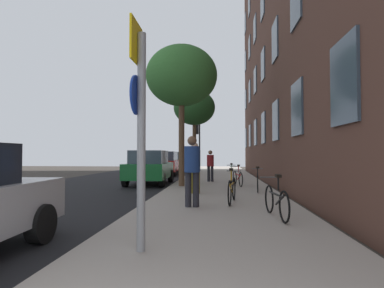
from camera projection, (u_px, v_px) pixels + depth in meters
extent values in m
plane|color=#332D28|center=(149.00, 183.00, 15.72)|extent=(41.80, 41.80, 0.00)
cube|color=black|center=(108.00, 183.00, 15.90)|extent=(7.00, 38.00, 0.01)
cube|color=#9E9389|center=(219.00, 183.00, 15.43)|extent=(4.20, 38.00, 0.12)
cube|color=#384756|center=(344.00, 81.00, 5.93)|extent=(0.06, 1.27, 1.63)
cube|color=#384756|center=(297.00, 109.00, 9.49)|extent=(0.06, 1.27, 1.63)
cube|color=#384756|center=(276.00, 121.00, 13.04)|extent=(0.06, 1.27, 1.63)
cube|color=#384756|center=(263.00, 128.00, 16.60)|extent=(0.06, 1.27, 1.63)
cube|color=#384756|center=(255.00, 133.00, 20.16)|extent=(0.06, 1.27, 1.63)
cube|color=#384756|center=(250.00, 136.00, 23.71)|extent=(0.06, 1.27, 1.63)
cube|color=#384756|center=(246.00, 138.00, 27.27)|extent=(0.06, 1.27, 1.63)
cube|color=#384756|center=(275.00, 41.00, 13.15)|extent=(0.06, 1.27, 1.63)
cube|color=#384756|center=(263.00, 65.00, 16.70)|extent=(0.06, 1.27, 1.63)
cube|color=#384756|center=(255.00, 81.00, 20.26)|extent=(0.06, 1.27, 1.63)
cube|color=#384756|center=(250.00, 92.00, 23.82)|extent=(0.06, 1.27, 1.63)
cube|color=#384756|center=(246.00, 100.00, 27.38)|extent=(0.06, 1.27, 1.63)
cube|color=#384756|center=(262.00, 3.00, 16.81)|extent=(0.06, 1.27, 1.63)
cube|color=#384756|center=(255.00, 29.00, 20.37)|extent=(0.06, 1.27, 1.63)
cube|color=#384756|center=(249.00, 48.00, 23.92)|extent=(0.06, 1.27, 1.63)
cube|color=#384756|center=(245.00, 61.00, 27.48)|extent=(0.06, 1.27, 1.63)
cube|color=#384756|center=(249.00, 4.00, 24.03)|extent=(0.06, 1.27, 1.63)
cube|color=#384756|center=(245.00, 24.00, 27.58)|extent=(0.06, 1.27, 1.63)
cylinder|color=gray|center=(141.00, 141.00, 4.45)|extent=(0.12, 0.12, 3.07)
cube|color=yellow|center=(136.00, 43.00, 4.50)|extent=(0.03, 0.60, 0.60)
cylinder|color=#14339E|center=(136.00, 95.00, 4.48)|extent=(0.03, 0.56, 0.56)
cylinder|color=black|center=(200.00, 147.00, 25.50)|extent=(0.12, 0.12, 3.79)
cube|color=black|center=(197.00, 129.00, 25.56)|extent=(0.20, 0.24, 0.80)
sphere|color=#4B0707|center=(196.00, 126.00, 25.58)|extent=(0.16, 0.16, 0.16)
sphere|color=orange|center=(196.00, 129.00, 25.57)|extent=(0.16, 0.16, 0.16)
sphere|color=#083E11|center=(196.00, 133.00, 25.56)|extent=(0.16, 0.16, 0.16)
cylinder|color=brown|center=(182.00, 141.00, 13.44)|extent=(0.25, 0.25, 3.78)
ellipsoid|color=#387533|center=(182.00, 76.00, 13.53)|extent=(3.05, 3.05, 2.59)
cylinder|color=brown|center=(194.00, 147.00, 21.60)|extent=(0.25, 0.25, 3.68)
ellipsoid|color=#235123|center=(194.00, 108.00, 21.69)|extent=(2.84, 2.84, 2.41)
torus|color=black|center=(269.00, 199.00, 7.24)|extent=(0.11, 0.64, 0.64)
torus|color=black|center=(284.00, 207.00, 6.17)|extent=(0.11, 0.64, 0.64)
cylinder|color=black|center=(276.00, 194.00, 6.71)|extent=(0.15, 0.92, 0.04)
cylinder|color=black|center=(280.00, 200.00, 6.44)|extent=(0.11, 0.55, 0.30)
cylinder|color=black|center=(278.00, 184.00, 6.56)|extent=(0.04, 0.04, 0.28)
cube|color=black|center=(278.00, 176.00, 6.56)|extent=(0.10, 0.24, 0.06)
cylinder|color=#4C4C4C|center=(269.00, 177.00, 7.26)|extent=(0.42, 0.08, 0.03)
torus|color=black|center=(234.00, 189.00, 9.23)|extent=(0.14, 0.67, 0.67)
torus|color=black|center=(230.00, 193.00, 8.19)|extent=(0.14, 0.67, 0.67)
cylinder|color=#C68C19|center=(232.00, 184.00, 8.72)|extent=(0.18, 0.91, 0.04)
cylinder|color=#C68C19|center=(231.00, 188.00, 8.45)|extent=(0.12, 0.55, 0.30)
cylinder|color=#C68C19|center=(231.00, 175.00, 8.57)|extent=(0.04, 0.04, 0.28)
cube|color=black|center=(231.00, 169.00, 8.57)|extent=(0.10, 0.24, 0.06)
cylinder|color=#4C4C4C|center=(234.00, 171.00, 9.25)|extent=(0.42, 0.09, 0.03)
torus|color=black|center=(257.00, 181.00, 12.06)|extent=(0.11, 0.61, 0.61)
torus|color=black|center=(258.00, 184.00, 10.99)|extent=(0.11, 0.61, 0.61)
cylinder|color=black|center=(258.00, 178.00, 11.53)|extent=(0.15, 0.92, 0.04)
cylinder|color=black|center=(258.00, 181.00, 11.26)|extent=(0.11, 0.56, 0.30)
cylinder|color=black|center=(257.00, 172.00, 11.38)|extent=(0.04, 0.04, 0.28)
cube|color=black|center=(257.00, 167.00, 11.38)|extent=(0.10, 0.24, 0.06)
cylinder|color=#4C4C4C|center=(257.00, 169.00, 12.07)|extent=(0.42, 0.08, 0.03)
torus|color=black|center=(235.00, 178.00, 13.94)|extent=(0.15, 0.61, 0.61)
torus|color=black|center=(241.00, 180.00, 12.89)|extent=(0.15, 0.61, 0.61)
cylinder|color=#B21E1E|center=(238.00, 175.00, 13.42)|extent=(0.21, 0.89, 0.04)
cylinder|color=#B21E1E|center=(239.00, 177.00, 13.15)|extent=(0.14, 0.54, 0.29)
cylinder|color=#B21E1E|center=(239.00, 169.00, 13.27)|extent=(0.04, 0.04, 0.28)
cube|color=black|center=(238.00, 165.00, 13.27)|extent=(0.10, 0.24, 0.06)
cylinder|color=#4C4C4C|center=(235.00, 167.00, 13.95)|extent=(0.42, 0.11, 0.03)
torus|color=black|center=(231.00, 175.00, 15.39)|extent=(0.06, 0.63, 0.63)
torus|color=black|center=(232.00, 177.00, 14.38)|extent=(0.06, 0.63, 0.63)
cylinder|color=#267233|center=(231.00, 172.00, 14.89)|extent=(0.07, 0.86, 0.04)
cylinder|color=#267233|center=(231.00, 174.00, 14.63)|extent=(0.06, 0.52, 0.28)
cylinder|color=#267233|center=(231.00, 167.00, 14.74)|extent=(0.04, 0.04, 0.28)
cube|color=black|center=(231.00, 164.00, 14.75)|extent=(0.10, 0.24, 0.06)
cylinder|color=#4C4C4C|center=(231.00, 165.00, 15.40)|extent=(0.42, 0.04, 0.03)
cylinder|color=#26262D|center=(188.00, 189.00, 8.08)|extent=(0.17, 0.17, 0.88)
cylinder|color=#26262D|center=(196.00, 190.00, 8.07)|extent=(0.17, 0.17, 0.88)
cylinder|color=navy|center=(192.00, 159.00, 8.10)|extent=(0.45, 0.45, 0.66)
sphere|color=brown|center=(192.00, 141.00, 8.11)|extent=(0.24, 0.24, 0.24)
cylinder|color=olive|center=(192.00, 181.00, 10.86)|extent=(0.16, 0.16, 0.85)
cylinder|color=olive|center=(198.00, 181.00, 10.85)|extent=(0.16, 0.16, 0.85)
cylinder|color=#33594C|center=(195.00, 159.00, 10.88)|extent=(0.53, 0.53, 0.64)
sphere|color=tan|center=(195.00, 146.00, 10.89)|extent=(0.23, 0.23, 0.23)
cylinder|color=#26262D|center=(209.00, 174.00, 15.51)|extent=(0.14, 0.14, 0.75)
cylinder|color=#26262D|center=(212.00, 174.00, 15.50)|extent=(0.14, 0.14, 0.75)
cylinder|color=maroon|center=(210.00, 161.00, 15.53)|extent=(0.48, 0.48, 0.56)
sphere|color=brown|center=(210.00, 152.00, 15.54)|extent=(0.20, 0.20, 0.20)
cylinder|color=black|center=(41.00, 224.00, 5.16)|extent=(0.22, 0.64, 0.64)
cube|color=#19662D|center=(150.00, 170.00, 15.25)|extent=(1.90, 3.98, 0.70)
cube|color=#384756|center=(149.00, 157.00, 15.07)|extent=(1.57, 2.24, 0.60)
cylinder|color=black|center=(140.00, 176.00, 16.56)|extent=(0.22, 0.64, 0.64)
cylinder|color=black|center=(171.00, 176.00, 16.42)|extent=(0.22, 0.64, 0.64)
cylinder|color=black|center=(125.00, 180.00, 14.05)|extent=(0.22, 0.64, 0.64)
cylinder|color=black|center=(162.00, 180.00, 13.91)|extent=(0.22, 0.64, 0.64)
cube|color=red|center=(165.00, 165.00, 21.83)|extent=(1.88, 4.36, 0.70)
cube|color=#384756|center=(165.00, 156.00, 21.63)|extent=(1.56, 2.45, 0.60)
cylinder|color=black|center=(157.00, 169.00, 23.26)|extent=(0.22, 0.64, 0.64)
cylinder|color=black|center=(180.00, 169.00, 23.13)|extent=(0.22, 0.64, 0.64)
cylinder|color=black|center=(149.00, 171.00, 20.50)|extent=(0.22, 0.64, 0.64)
cylinder|color=black|center=(174.00, 172.00, 20.37)|extent=(0.22, 0.64, 0.64)
cube|color=#19662D|center=(177.00, 163.00, 27.59)|extent=(1.90, 4.45, 0.70)
cube|color=#384756|center=(177.00, 156.00, 27.39)|extent=(1.58, 2.50, 0.60)
cylinder|color=black|center=(170.00, 166.00, 29.06)|extent=(0.22, 0.64, 0.64)
cylinder|color=black|center=(188.00, 166.00, 28.92)|extent=(0.22, 0.64, 0.64)
cylinder|color=black|center=(165.00, 168.00, 26.23)|extent=(0.22, 0.64, 0.64)
cylinder|color=black|center=(185.00, 168.00, 26.09)|extent=(0.22, 0.64, 0.64)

